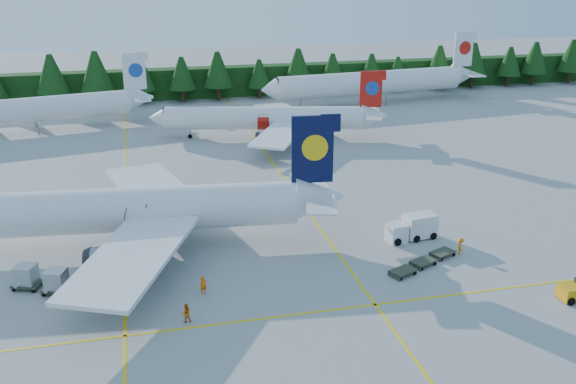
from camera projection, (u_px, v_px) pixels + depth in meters
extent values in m
plane|color=#A0A09A|center=(287.00, 279.00, 56.77)|extent=(320.00, 320.00, 0.00)
cube|color=yellow|center=(125.00, 212.00, 72.00)|extent=(0.25, 120.00, 0.01)
cube|color=yellow|center=(297.00, 197.00, 76.36)|extent=(0.25, 120.00, 0.01)
cube|color=yellow|center=(305.00, 313.00, 51.29)|extent=(80.00, 0.25, 0.01)
cube|color=black|center=(194.00, 83.00, 130.70)|extent=(220.00, 4.00, 6.00)
cylinder|color=silver|center=(107.00, 211.00, 61.71)|extent=(37.04, 8.28, 4.33)
cube|color=black|center=(312.00, 149.00, 62.22)|extent=(4.13, 0.82, 6.71)
cube|color=silver|center=(149.00, 184.00, 70.89)|extent=(9.67, 17.21, 1.23)
cylinder|color=gray|center=(127.00, 208.00, 68.42)|extent=(3.90, 2.66, 2.27)
cube|color=silver|center=(132.00, 256.00, 53.74)|extent=(12.57, 17.46, 1.23)
cylinder|color=gray|center=(112.00, 259.00, 56.72)|extent=(3.90, 2.66, 2.27)
cylinder|color=silver|center=(263.00, 118.00, 100.54)|extent=(30.73, 10.35, 3.61)
cone|color=silver|center=(158.00, 118.00, 100.39)|extent=(3.27, 4.08, 3.61)
cube|color=#BA140C|center=(371.00, 89.00, 99.16)|extent=(3.42, 1.07, 5.60)
cube|color=silver|center=(281.00, 110.00, 107.97)|extent=(6.61, 13.97, 1.02)
cylinder|color=gray|center=(270.00, 121.00, 106.09)|extent=(3.41, 2.53, 1.90)
cube|color=silver|center=(281.00, 134.00, 93.54)|extent=(11.59, 14.40, 1.02)
cylinder|color=gray|center=(269.00, 138.00, 96.25)|extent=(3.41, 2.53, 1.90)
cylinder|color=gray|center=(190.00, 134.00, 101.28)|extent=(0.22, 0.22, 1.53)
cylinder|color=silver|center=(21.00, 111.00, 103.71)|extent=(34.46, 10.67, 4.04)
cube|color=silver|center=(134.00, 71.00, 109.32)|extent=(3.83, 1.10, 6.26)
cylinder|color=silver|center=(370.00, 83.00, 124.85)|extent=(38.34, 8.59, 4.48)
cone|color=silver|center=(270.00, 90.00, 118.33)|extent=(3.60, 4.79, 4.48)
cube|color=silver|center=(463.00, 49.00, 129.49)|extent=(4.27, 0.85, 6.94)
cylinder|color=gray|center=(301.00, 104.00, 121.35)|extent=(0.27, 0.27, 1.79)
cube|color=silver|center=(143.00, 254.00, 60.24)|extent=(5.01, 3.65, 1.18)
cube|color=gray|center=(134.00, 228.00, 61.31)|extent=(2.97, 4.60, 3.18)
cube|color=gray|center=(125.00, 207.00, 62.52)|extent=(2.23, 1.83, 0.13)
cube|color=white|center=(396.00, 233.00, 64.11)|extent=(2.01, 2.01, 1.87)
cube|color=black|center=(397.00, 229.00, 63.95)|extent=(1.73, 1.88, 0.80)
cube|color=white|center=(420.00, 225.00, 64.88)|extent=(3.44, 2.38, 2.31)
cube|color=#383D2C|center=(403.00, 271.00, 57.39)|extent=(2.73, 2.28, 0.14)
cube|color=#383D2C|center=(423.00, 261.00, 59.20)|extent=(2.73, 2.28, 0.14)
cube|color=#383D2C|center=(443.00, 252.00, 61.00)|extent=(2.73, 2.28, 0.14)
cube|color=#383D2C|center=(28.00, 284.00, 55.14)|extent=(2.79, 2.48, 0.15)
cube|color=#BCBEC1|center=(26.00, 274.00, 54.83)|extent=(2.08, 2.05, 1.63)
cube|color=#383D2C|center=(57.00, 288.00, 54.32)|extent=(2.79, 2.48, 0.15)
cube|color=#BCBEC1|center=(56.00, 279.00, 54.01)|extent=(2.08, 2.05, 1.63)
imported|color=#FF6705|center=(203.00, 285.00, 54.04)|extent=(0.67, 0.53, 1.63)
imported|color=#D65A04|center=(186.00, 313.00, 49.86)|extent=(0.82, 0.67, 1.58)
imported|color=orange|center=(460.00, 246.00, 61.32)|extent=(0.64, 0.79, 1.66)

